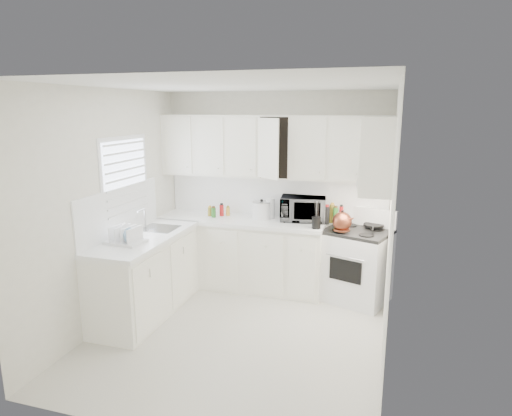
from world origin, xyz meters
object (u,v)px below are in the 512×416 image
at_px(tea_kettle, 342,220).
at_px(rice_cooker, 262,209).
at_px(dish_rack, 125,233).
at_px(microwave, 303,206).
at_px(utensil_crock, 317,214).
at_px(stove, 356,256).

xyz_separation_m(tea_kettle, rice_cooker, (-1.09, 0.28, 0.01)).
height_order(rice_cooker, dish_rack, rice_cooker).
xyz_separation_m(microwave, rice_cooker, (-0.55, -0.05, -0.06)).
distance_m(tea_kettle, dish_rack, 2.51).
xyz_separation_m(rice_cooker, utensil_crock, (0.78, -0.30, 0.05)).
bearing_deg(microwave, stove, -21.11).
bearing_deg(rice_cooker, utensil_crock, -5.03).
distance_m(stove, utensil_crock, 0.75).
bearing_deg(utensil_crock, microwave, 123.48).
bearing_deg(rice_cooker, dish_rack, -110.99).
xyz_separation_m(tea_kettle, microwave, (-0.54, 0.33, 0.07)).
relative_size(rice_cooker, utensil_crock, 0.74).
bearing_deg(utensil_crock, tea_kettle, 3.63).
bearing_deg(rice_cooker, stove, 10.53).
relative_size(stove, tea_kettle, 4.04).
xyz_separation_m(tea_kettle, utensil_crock, (-0.31, -0.02, 0.05)).
height_order(microwave, dish_rack, microwave).
distance_m(rice_cooker, utensil_crock, 0.84).
relative_size(stove, rice_cooker, 4.50).
relative_size(stove, microwave, 2.03).
xyz_separation_m(rice_cooker, dish_rack, (-1.11, -1.49, -0.02)).
relative_size(microwave, dish_rack, 1.46).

